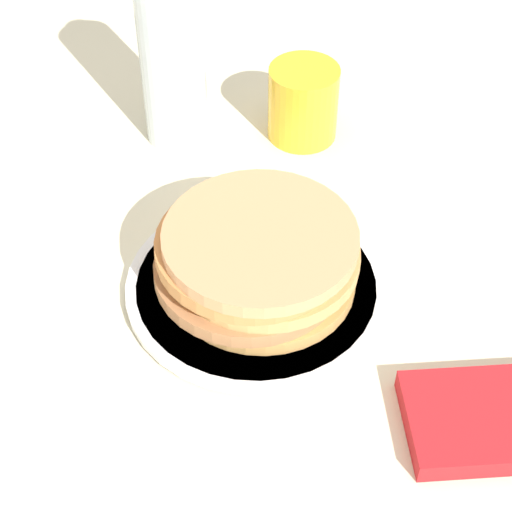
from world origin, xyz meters
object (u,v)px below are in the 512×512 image
(water_bottle_near, at_px, (172,54))
(plate, at_px, (256,286))
(pancake_stack, at_px, (257,257))
(juice_glass, at_px, (303,103))

(water_bottle_near, bearing_deg, plate, -82.88)
(water_bottle_near, bearing_deg, pancake_stack, -82.73)
(juice_glass, xyz_separation_m, water_bottle_near, (-0.14, 0.03, 0.06))
(plate, xyz_separation_m, pancake_stack, (0.00, -0.00, 0.04))
(plate, relative_size, juice_glass, 2.87)
(pancake_stack, distance_m, water_bottle_near, 0.26)
(plate, relative_size, water_bottle_near, 1.08)
(plate, bearing_deg, pancake_stack, -56.04)
(plate, bearing_deg, water_bottle_near, 97.12)
(pancake_stack, xyz_separation_m, juice_glass, (0.10, 0.22, -0.00))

